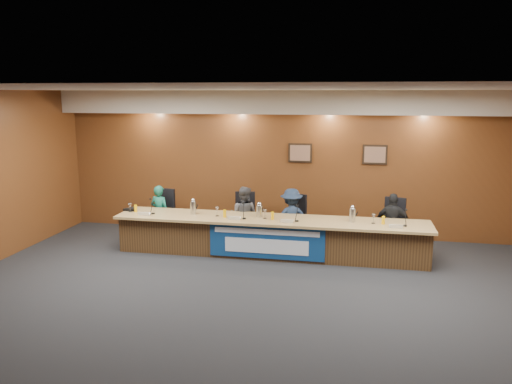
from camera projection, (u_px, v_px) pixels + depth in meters
floor at (244, 304)px, 7.56m from camera, size 10.00×10.00×0.00m
ceiling at (243, 89)px, 6.94m from camera, size 10.00×8.00×0.04m
wall_back at (282, 163)px, 11.10m from camera, size 10.00×0.04×3.20m
soffit at (281, 102)px, 10.60m from camera, size 10.00×0.50×0.50m
dais_body at (270, 237)px, 9.81m from camera, size 6.00×0.80×0.70m
dais_top at (270, 220)px, 9.69m from camera, size 6.10×0.95×0.05m
banner at (266, 242)px, 9.40m from camera, size 2.20×0.02×0.65m
banner_text_upper at (266, 232)px, 9.35m from camera, size 2.00×0.01×0.10m
banner_text_lower at (266, 246)px, 9.40m from camera, size 1.60×0.01×0.28m
wall_photo_left at (300, 153)px, 10.95m from camera, size 0.52×0.04×0.42m
wall_photo_right at (375, 155)px, 10.65m from camera, size 0.52×0.04×0.42m
panelist_a at (160, 213)px, 10.77m from camera, size 0.49×0.37×1.20m
panelist_b at (244, 216)px, 10.42m from camera, size 0.68×0.57×1.24m
panelist_c at (291, 218)px, 10.23m from camera, size 0.89×0.66×1.24m
panelist_d at (393, 224)px, 9.85m from camera, size 0.75×0.39×1.21m
office_chair_a at (162, 217)px, 10.89m from camera, size 0.54×0.54×0.08m
office_chair_b at (245, 221)px, 10.54m from camera, size 0.56×0.56×0.08m
office_chair_c at (292, 224)px, 10.35m from camera, size 0.64×0.64×0.08m
office_chair_d at (392, 228)px, 9.97m from camera, size 0.59×0.59×0.08m
nameplate_a at (143, 213)px, 9.89m from camera, size 0.24×0.08×0.10m
microphone_a at (153, 213)px, 10.03m from camera, size 0.07×0.07×0.02m
juice_glass_a at (136, 208)px, 10.18m from camera, size 0.06×0.06×0.15m
water_glass_a at (130, 208)px, 10.19m from camera, size 0.08×0.08×0.18m
nameplate_b at (234, 218)px, 9.56m from camera, size 0.24×0.08×0.10m
microphone_b at (244, 218)px, 9.64m from camera, size 0.07×0.07×0.02m
juice_glass_b at (225, 214)px, 9.75m from camera, size 0.06×0.06×0.15m
water_glass_b at (217, 212)px, 9.84m from camera, size 0.08×0.08×0.18m
nameplate_c at (287, 221)px, 9.33m from camera, size 0.24×0.08×0.10m
microphone_c at (297, 221)px, 9.45m from camera, size 0.07×0.07×0.02m
juice_glass_c at (272, 216)px, 9.58m from camera, size 0.06×0.06×0.15m
water_glass_c at (265, 214)px, 9.65m from camera, size 0.08×0.08×0.18m
nameplate_d at (396, 226)px, 8.95m from camera, size 0.24×0.08×0.10m
microphone_d at (405, 226)px, 9.11m from camera, size 0.07×0.07×0.02m
juice_glass_d at (383, 220)px, 9.23m from camera, size 0.06×0.06×0.15m
water_glass_d at (373, 219)px, 9.27m from camera, size 0.08×0.08×0.18m
carafe_left at (193, 208)px, 9.99m from camera, size 0.12×0.12×0.26m
carafe_mid at (259, 211)px, 9.78m from camera, size 0.13×0.13×0.23m
carafe_right at (352, 215)px, 9.40m from camera, size 0.12×0.12×0.26m
speakerphone at (131, 209)px, 10.33m from camera, size 0.32×0.32×0.05m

